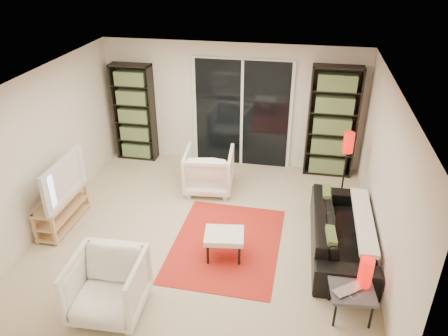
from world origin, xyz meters
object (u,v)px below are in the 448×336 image
(bookshelf_right, at_px, (332,123))
(side_table, at_px, (352,291))
(bookshelf_left, at_px, (134,113))
(armchair_back, at_px, (209,170))
(ottoman, at_px, (224,237))
(sofa, at_px, (342,232))
(floor_lamp, at_px, (347,150))
(tv_stand, at_px, (62,210))
(armchair_front, at_px, (108,286))

(bookshelf_right, relative_size, side_table, 3.70)
(bookshelf_left, relative_size, armchair_back, 2.27)
(armchair_back, bearing_deg, ottoman, 103.66)
(ottoman, bearing_deg, armchair_back, 108.69)
(sofa, xyz_separation_m, armchair_back, (-2.25, 1.35, 0.08))
(bookshelf_left, height_order, floor_lamp, bookshelf_left)
(sofa, height_order, floor_lamp, floor_lamp)
(bookshelf_left, xyz_separation_m, side_table, (4.04, -3.64, -0.62))
(bookshelf_left, xyz_separation_m, tv_stand, (-0.30, -2.53, -0.71))
(bookshelf_right, xyz_separation_m, floor_lamp, (0.22, -0.98, -0.08))
(sofa, distance_m, armchair_back, 2.63)
(bookshelf_left, distance_m, side_table, 5.47)
(armchair_front, height_order, ottoman, armchair_front)
(side_table, relative_size, floor_lamp, 0.44)
(ottoman, bearing_deg, armchair_front, -132.91)
(tv_stand, xyz_separation_m, armchair_front, (1.48, -1.58, 0.13))
(bookshelf_left, xyz_separation_m, floor_lamp, (4.07, -0.98, -0.01))
(armchair_front, xyz_separation_m, ottoman, (1.18, 1.27, -0.05))
(side_table, bearing_deg, floor_lamp, 89.30)
(bookshelf_right, height_order, floor_lamp, bookshelf_right)
(floor_lamp, bearing_deg, sofa, -93.24)
(side_table, bearing_deg, armchair_front, -170.46)
(armchair_back, bearing_deg, bookshelf_right, -158.93)
(bookshelf_left, distance_m, tv_stand, 2.65)
(armchair_back, relative_size, floor_lamp, 0.67)
(bookshelf_right, relative_size, sofa, 0.98)
(armchair_front, xyz_separation_m, floor_lamp, (2.90, 3.13, 0.58))
(ottoman, bearing_deg, sofa, 15.96)
(ottoman, bearing_deg, bookshelf_right, 62.30)
(sofa, bearing_deg, bookshelf_left, 58.09)
(tv_stand, height_order, floor_lamp, floor_lamp)
(armchair_back, height_order, floor_lamp, floor_lamp)
(ottoman, bearing_deg, floor_lamp, 47.32)
(bookshelf_right, relative_size, floor_lamp, 1.64)
(side_table, bearing_deg, sofa, 92.11)
(ottoman, relative_size, floor_lamp, 0.47)
(armchair_front, distance_m, floor_lamp, 4.31)
(bookshelf_left, height_order, sofa, bookshelf_left)
(bookshelf_left, relative_size, bookshelf_right, 0.93)
(bookshelf_left, height_order, tv_stand, bookshelf_left)
(tv_stand, height_order, armchair_front, armchair_front)
(sofa, relative_size, side_table, 3.77)
(floor_lamp, bearing_deg, bookshelf_right, 102.76)
(sofa, xyz_separation_m, ottoman, (-1.64, -0.47, 0.03))
(sofa, bearing_deg, armchair_front, 120.52)
(bookshelf_right, relative_size, armchair_front, 2.44)
(bookshelf_left, distance_m, bookshelf_right, 3.85)
(sofa, relative_size, armchair_front, 2.48)
(floor_lamp, bearing_deg, side_table, -90.70)
(armchair_back, relative_size, side_table, 1.51)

